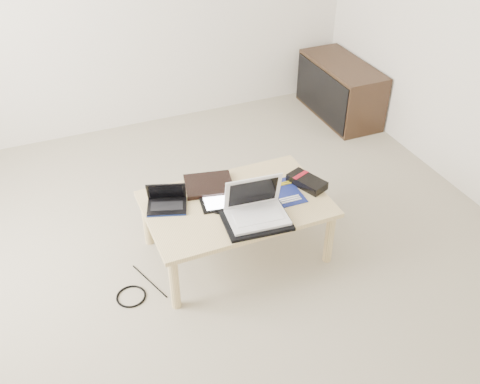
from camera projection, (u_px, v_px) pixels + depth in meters
name	position (u px, v px, depth m)	size (l,w,h in m)	color
ground	(213.00, 266.00, 3.37)	(4.00, 4.00, 0.00)	#AAA289
coffee_table	(236.00, 208.00, 3.28)	(1.10, 0.70, 0.40)	#E4C589
media_cabinet	(339.00, 90.00, 4.85)	(0.41, 0.90, 0.50)	#362616
book	(209.00, 185.00, 3.37)	(0.34, 0.30, 0.03)	black
netbook	(167.00, 202.00, 3.19)	(0.28, 0.24, 0.16)	black
tablet	(219.00, 202.00, 3.24)	(0.25, 0.20, 0.01)	black
remote	(263.00, 190.00, 3.33)	(0.09, 0.23, 0.02)	silver
neoprene_sleeve	(257.00, 221.00, 3.09)	(0.38, 0.28, 0.02)	black
white_laptop	(256.00, 208.00, 3.08)	(0.36, 0.27, 0.24)	white
motherboard	(282.00, 193.00, 3.32)	(0.23, 0.29, 0.01)	#0D1655
gpu_box	(307.00, 182.00, 3.37)	(0.21, 0.28, 0.05)	black
cable_coil	(219.00, 209.00, 3.19)	(0.10, 0.10, 0.01)	black
floor_cable_coil	(131.00, 296.00, 3.16)	(0.18, 0.18, 0.01)	black
floor_cable_trail	(149.00, 281.00, 3.26)	(0.01, 0.01, 0.36)	black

